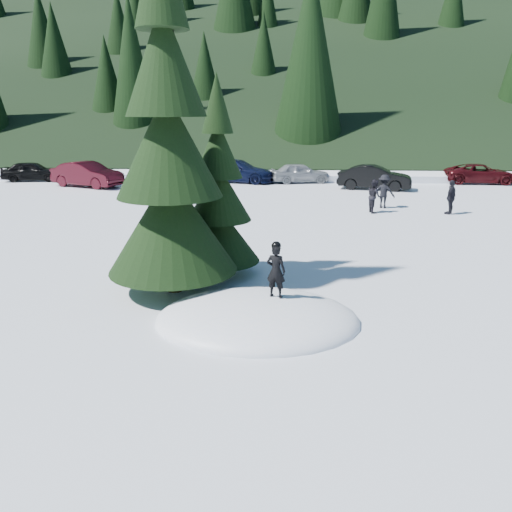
{
  "coord_description": "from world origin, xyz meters",
  "views": [
    {
      "loc": [
        0.5,
        -10.05,
        4.4
      ],
      "look_at": [
        -0.1,
        1.28,
        1.1
      ],
      "focal_mm": 35.0,
      "sensor_mm": 36.0,
      "label": 1
    }
  ],
  "objects_px": {
    "car_0": "(32,171)",
    "car_4": "(300,173)",
    "adult_1": "(451,197)",
    "car_5": "(375,177)",
    "car_6": "(481,174)",
    "adult_0": "(374,196)",
    "adult_2": "(384,191)",
    "car_1": "(87,174)",
    "child_skier": "(276,271)",
    "spruce_tall": "(169,159)",
    "spruce_short": "(219,200)",
    "car_3": "(237,171)",
    "car_2": "(177,171)"
  },
  "relations": [
    {
      "from": "car_0",
      "to": "car_4",
      "type": "distance_m",
      "value": 17.43
    },
    {
      "from": "adult_1",
      "to": "car_5",
      "type": "xyz_separation_m",
      "value": [
        -2.08,
        7.21,
        -0.06
      ]
    },
    {
      "from": "adult_1",
      "to": "car_6",
      "type": "bearing_deg",
      "value": -168.74
    },
    {
      "from": "adult_0",
      "to": "car_0",
      "type": "height_order",
      "value": "adult_0"
    },
    {
      "from": "adult_2",
      "to": "car_1",
      "type": "xyz_separation_m",
      "value": [
        -16.51,
        6.02,
        -0.04
      ]
    },
    {
      "from": "child_skier",
      "to": "adult_0",
      "type": "distance_m",
      "value": 12.85
    },
    {
      "from": "spruce_tall",
      "to": "car_5",
      "type": "xyz_separation_m",
      "value": [
        8.07,
        17.61,
        -2.62
      ]
    },
    {
      "from": "spruce_short",
      "to": "car_3",
      "type": "bearing_deg",
      "value": 93.64
    },
    {
      "from": "adult_1",
      "to": "car_2",
      "type": "height_order",
      "value": "adult_1"
    },
    {
      "from": "spruce_tall",
      "to": "adult_2",
      "type": "bearing_deg",
      "value": 57.46
    },
    {
      "from": "adult_2",
      "to": "car_5",
      "type": "height_order",
      "value": "adult_2"
    },
    {
      "from": "car_0",
      "to": "car_3",
      "type": "bearing_deg",
      "value": -96.35
    },
    {
      "from": "spruce_tall",
      "to": "child_skier",
      "type": "distance_m",
      "value": 3.77
    },
    {
      "from": "spruce_short",
      "to": "car_4",
      "type": "height_order",
      "value": "spruce_short"
    },
    {
      "from": "car_3",
      "to": "spruce_short",
      "type": "bearing_deg",
      "value": -160.33
    },
    {
      "from": "car_4",
      "to": "car_5",
      "type": "relative_size",
      "value": 0.87
    },
    {
      "from": "child_skier",
      "to": "adult_0",
      "type": "height_order",
      "value": "child_skier"
    },
    {
      "from": "car_1",
      "to": "car_6",
      "type": "distance_m",
      "value": 24.38
    },
    {
      "from": "car_6",
      "to": "car_3",
      "type": "bearing_deg",
      "value": 94.08
    },
    {
      "from": "car_4",
      "to": "car_6",
      "type": "xyz_separation_m",
      "value": [
        11.36,
        0.3,
        -0.02
      ]
    },
    {
      "from": "adult_1",
      "to": "car_2",
      "type": "distance_m",
      "value": 17.13
    },
    {
      "from": "child_skier",
      "to": "adult_0",
      "type": "xyz_separation_m",
      "value": [
        4.24,
        12.13,
        -0.32
      ]
    },
    {
      "from": "car_0",
      "to": "car_1",
      "type": "bearing_deg",
      "value": -124.43
    },
    {
      "from": "adult_0",
      "to": "car_1",
      "type": "relative_size",
      "value": 0.33
    },
    {
      "from": "spruce_tall",
      "to": "car_2",
      "type": "height_order",
      "value": "spruce_tall"
    },
    {
      "from": "adult_2",
      "to": "car_6",
      "type": "xyz_separation_m",
      "value": [
        7.71,
        8.74,
        -0.17
      ]
    },
    {
      "from": "child_skier",
      "to": "car_2",
      "type": "xyz_separation_m",
      "value": [
        -6.62,
        21.57,
        -0.34
      ]
    },
    {
      "from": "car_3",
      "to": "car_6",
      "type": "bearing_deg",
      "value": -73.43
    },
    {
      "from": "adult_0",
      "to": "car_1",
      "type": "height_order",
      "value": "adult_0"
    },
    {
      "from": "car_6",
      "to": "adult_2",
      "type": "bearing_deg",
      "value": 142.12
    },
    {
      "from": "spruce_short",
      "to": "child_skier",
      "type": "distance_m",
      "value": 3.51
    },
    {
      "from": "adult_0",
      "to": "child_skier",
      "type": "bearing_deg",
      "value": 152.16
    },
    {
      "from": "car_6",
      "to": "spruce_tall",
      "type": "bearing_deg",
      "value": 146.96
    },
    {
      "from": "adult_1",
      "to": "car_4",
      "type": "relative_size",
      "value": 0.41
    },
    {
      "from": "adult_2",
      "to": "car_1",
      "type": "relative_size",
      "value": 0.35
    },
    {
      "from": "spruce_tall",
      "to": "car_5",
      "type": "height_order",
      "value": "spruce_tall"
    },
    {
      "from": "adult_0",
      "to": "car_2",
      "type": "xyz_separation_m",
      "value": [
        -10.86,
        9.44,
        -0.02
      ]
    },
    {
      "from": "car_4",
      "to": "car_6",
      "type": "distance_m",
      "value": 11.37
    },
    {
      "from": "adult_2",
      "to": "car_4",
      "type": "height_order",
      "value": "adult_2"
    },
    {
      "from": "spruce_tall",
      "to": "spruce_short",
      "type": "relative_size",
      "value": 1.6
    },
    {
      "from": "car_3",
      "to": "car_5",
      "type": "height_order",
      "value": "car_3"
    },
    {
      "from": "spruce_short",
      "to": "car_1",
      "type": "distance_m",
      "value": 19.23
    },
    {
      "from": "spruce_tall",
      "to": "car_6",
      "type": "distance_m",
      "value": 25.64
    },
    {
      "from": "child_skier",
      "to": "car_3",
      "type": "height_order",
      "value": "child_skier"
    },
    {
      "from": "spruce_short",
      "to": "car_3",
      "type": "distance_m",
      "value": 19.02
    },
    {
      "from": "child_skier",
      "to": "car_5",
      "type": "bearing_deg",
      "value": -86.75
    },
    {
      "from": "spruce_short",
      "to": "child_skier",
      "type": "xyz_separation_m",
      "value": [
        1.59,
        -2.96,
        -1.03
      ]
    },
    {
      "from": "car_1",
      "to": "car_4",
      "type": "relative_size",
      "value": 1.23
    },
    {
      "from": "adult_1",
      "to": "car_5",
      "type": "height_order",
      "value": "adult_1"
    },
    {
      "from": "car_5",
      "to": "car_2",
      "type": "bearing_deg",
      "value": 92.56
    }
  ]
}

